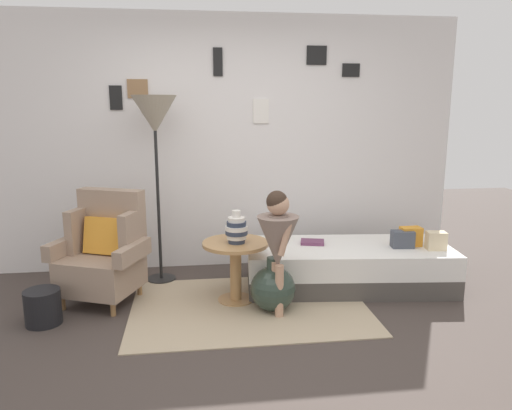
{
  "coord_description": "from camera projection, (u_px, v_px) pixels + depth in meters",
  "views": [
    {
      "loc": [
        -0.39,
        -3.15,
        1.72
      ],
      "look_at": [
        0.15,
        0.95,
        0.85
      ],
      "focal_mm": 34.21,
      "sensor_mm": 36.0,
      "label": 1
    }
  ],
  "objects": [
    {
      "name": "side_table",
      "position": [
        236.0,
        259.0,
        4.24
      ],
      "size": [
        0.57,
        0.57,
        0.54
      ],
      "color": "tan",
      "rests_on": "ground"
    },
    {
      "name": "book_on_daybed",
      "position": [
        312.0,
        242.0,
        4.66
      ],
      "size": [
        0.25,
        0.21,
        0.03
      ],
      "primitive_type": "cube",
      "rotation": [
        0.0,
        0.0,
        -0.25
      ],
      "color": "#6A3759",
      "rests_on": "daybed"
    },
    {
      "name": "pillow_head",
      "position": [
        436.0,
        241.0,
        4.46
      ],
      "size": [
        0.19,
        0.14,
        0.17
      ],
      "primitive_type": "cube",
      "rotation": [
        0.0,
        0.0,
        -0.15
      ],
      "color": "beige",
      "rests_on": "daybed"
    },
    {
      "name": "pillow_back",
      "position": [
        402.0,
        239.0,
        4.52
      ],
      "size": [
        0.21,
        0.14,
        0.16
      ],
      "primitive_type": "cube",
      "rotation": [
        0.0,
        0.0,
        -0.12
      ],
      "color": "#474C56",
      "rests_on": "daybed"
    },
    {
      "name": "daybed",
      "position": [
        348.0,
        266.0,
        4.63
      ],
      "size": [
        1.97,
        0.99,
        0.4
      ],
      "color": "#4C4742",
      "rests_on": "ground"
    },
    {
      "name": "person_child",
      "position": [
        278.0,
        238.0,
        3.91
      ],
      "size": [
        0.34,
        0.34,
        1.04
      ],
      "color": "tan",
      "rests_on": "ground"
    },
    {
      "name": "magazine_basket",
      "position": [
        43.0,
        307.0,
        3.85
      ],
      "size": [
        0.28,
        0.28,
        0.28
      ],
      "primitive_type": "cylinder",
      "color": "black",
      "rests_on": "ground"
    },
    {
      "name": "demijohn_near",
      "position": [
        273.0,
        288.0,
        4.09
      ],
      "size": [
        0.38,
        0.38,
        0.46
      ],
      "color": "#2D3D33",
      "rests_on": "ground"
    },
    {
      "name": "pillow_mid",
      "position": [
        411.0,
        236.0,
        4.58
      ],
      "size": [
        0.19,
        0.13,
        0.18
      ],
      "primitive_type": "cube",
      "rotation": [
        0.0,
        0.0,
        0.03
      ],
      "color": "orange",
      "rests_on": "daybed"
    },
    {
      "name": "vase_striped",
      "position": [
        236.0,
        229.0,
        4.16
      ],
      "size": [
        0.19,
        0.19,
        0.29
      ],
      "color": "#2D384C",
      "rests_on": "side_table"
    },
    {
      "name": "gallery_wall",
      "position": [
        229.0,
        143.0,
        5.09
      ],
      "size": [
        4.8,
        0.12,
        2.6
      ],
      "color": "silver",
      "rests_on": "ground"
    },
    {
      "name": "rug",
      "position": [
        249.0,
        306.0,
        4.19
      ],
      "size": [
        2.0,
        1.41,
        0.01
      ],
      "primitive_type": "cube",
      "color": "tan",
      "rests_on": "ground"
    },
    {
      "name": "floor_lamp",
      "position": [
        155.0,
        121.0,
        4.51
      ],
      "size": [
        0.42,
        0.42,
        1.79
      ],
      "color": "black",
      "rests_on": "ground"
    },
    {
      "name": "ground_plane",
      "position": [
        253.0,
        350.0,
        3.47
      ],
      "size": [
        12.0,
        12.0,
        0.0
      ],
      "primitive_type": "plane",
      "color": "#423833"
    },
    {
      "name": "armchair",
      "position": [
        104.0,
        252.0,
        4.27
      ],
      "size": [
        0.89,
        0.79,
        0.97
      ],
      "color": "#9E7042",
      "rests_on": "ground"
    }
  ]
}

